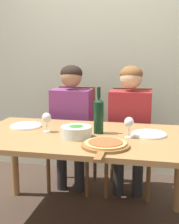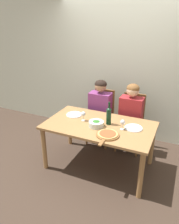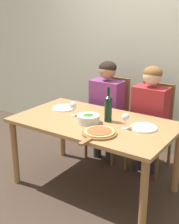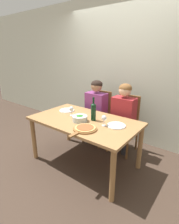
# 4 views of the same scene
# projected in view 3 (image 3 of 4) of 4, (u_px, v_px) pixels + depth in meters

# --- Properties ---
(ground_plane) EXTENTS (40.00, 40.00, 0.00)m
(ground_plane) POSITION_uv_depth(u_px,v_px,m) (94.00, 186.00, 3.33)
(ground_plane) COLOR #3D2D23
(back_wall) EXTENTS (10.00, 0.06, 2.70)m
(back_wall) POSITION_uv_depth(u_px,v_px,m) (148.00, 47.00, 3.86)
(back_wall) COLOR beige
(back_wall) RESTS_ON ground
(dining_table) EXTENTS (1.60, 0.92, 0.74)m
(dining_table) POSITION_uv_depth(u_px,v_px,m) (94.00, 129.00, 3.12)
(dining_table) COLOR #9E7042
(dining_table) RESTS_ON ground
(chair_left) EXTENTS (0.42, 0.42, 1.00)m
(chair_left) POSITION_uv_depth(u_px,v_px,m) (111.00, 116.00, 3.91)
(chair_left) COLOR brown
(chair_left) RESTS_ON ground
(chair_right) EXTENTS (0.42, 0.42, 1.00)m
(chair_right) POSITION_uv_depth(u_px,v_px,m) (152.00, 125.00, 3.61)
(chair_right) COLOR brown
(chair_right) RESTS_ON ground
(person_woman) EXTENTS (0.47, 0.51, 1.22)m
(person_woman) POSITION_uv_depth(u_px,v_px,m) (106.00, 102.00, 3.75)
(person_woman) COLOR #28282D
(person_woman) RESTS_ON ground
(person_man) EXTENTS (0.47, 0.51, 1.22)m
(person_man) POSITION_uv_depth(u_px,v_px,m) (149.00, 110.00, 3.45)
(person_man) COLOR #28282D
(person_man) RESTS_ON ground
(wine_bottle) EXTENTS (0.07, 0.07, 0.35)m
(wine_bottle) POSITION_uv_depth(u_px,v_px,m) (108.00, 108.00, 3.04)
(wine_bottle) COLOR black
(wine_bottle) RESTS_ON dining_table
(broccoli_bowl) EXTENTS (0.22, 0.22, 0.09)m
(broccoli_bowl) POSITION_uv_depth(u_px,v_px,m) (88.00, 119.00, 3.03)
(broccoli_bowl) COLOR silver
(broccoli_bowl) RESTS_ON dining_table
(dinner_plate_left) EXTENTS (0.26, 0.26, 0.02)m
(dinner_plate_left) POSITION_uv_depth(u_px,v_px,m) (64.00, 108.00, 3.47)
(dinner_plate_left) COLOR white
(dinner_plate_left) RESTS_ON dining_table
(dinner_plate_right) EXTENTS (0.26, 0.26, 0.02)m
(dinner_plate_right) POSITION_uv_depth(u_px,v_px,m) (144.00, 128.00, 2.90)
(dinner_plate_right) COLOR white
(dinner_plate_right) RESTS_ON dining_table
(pizza_on_board) EXTENTS (0.31, 0.45, 0.04)m
(pizza_on_board) POSITION_uv_depth(u_px,v_px,m) (99.00, 133.00, 2.76)
(pizza_on_board) COLOR brown
(pizza_on_board) RESTS_ON dining_table
(wine_glass_left) EXTENTS (0.07, 0.07, 0.15)m
(wine_glass_left) POSITION_uv_depth(u_px,v_px,m) (73.00, 106.00, 3.22)
(wine_glass_left) COLOR silver
(wine_glass_left) RESTS_ON dining_table
(wine_glass_right) EXTENTS (0.07, 0.07, 0.15)m
(wine_glass_right) POSITION_uv_depth(u_px,v_px,m) (126.00, 118.00, 2.87)
(wine_glass_right) COLOR silver
(wine_glass_right) RESTS_ON dining_table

